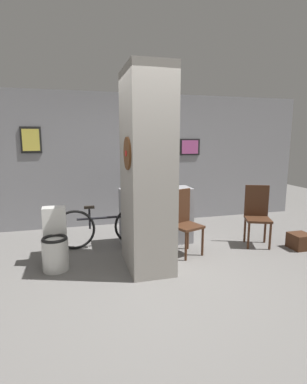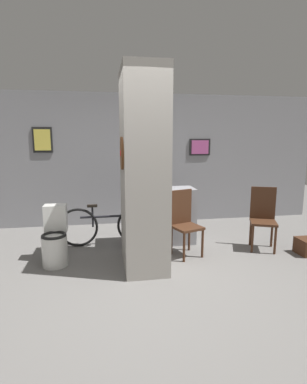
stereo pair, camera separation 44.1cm
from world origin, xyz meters
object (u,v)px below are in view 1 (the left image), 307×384
Objects in this scene: chair_by_doorway at (257,213)px; bicycle at (105,227)px; bottle_tall at (142,183)px; toilet at (55,243)px; chair_near_pillar at (184,220)px.

chair_by_doorway is 0.62× the size of bicycle.
bottle_tall is (-1.82, 0.47, 0.51)m from chair_by_doorway.
toilet is 0.97m from bicycle.
bicycle is at bearing -170.26° from chair_by_doorway.
chair_near_pillar is at bearing -45.55° from bottle_tall.
bottle_tall is (0.60, -0.07, 0.70)m from bicycle.
bottle_tall is (-0.52, 0.53, 0.51)m from chair_near_pillar.
bottle_tall is at bearing -172.31° from chair_by_doorway.
chair_near_pillar and chair_by_doorway have the same top height.
bottle_tall reaches higher than bicycle.
chair_near_pillar is at bearing -27.85° from bicycle.
toilet is at bearing -157.02° from bottle_tall.
bicycle is at bearing 40.76° from toilet.
chair_near_pillar is 0.62× the size of bicycle.
toilet is 0.51× the size of bicycle.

